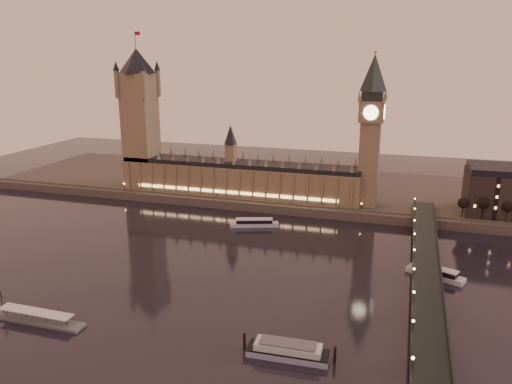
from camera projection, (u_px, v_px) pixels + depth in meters
ground at (235, 273)px, 253.08m from camera, size 700.00×700.00×0.00m
far_embankment at (340, 191)px, 395.62m from camera, size 560.00×130.00×6.00m
palace_of_westminster at (239, 174)px, 370.28m from camera, size 180.00×26.62×52.00m
victoria_tower at (140, 111)px, 381.57m from camera, size 31.68×31.68×118.00m
big_ben at (371, 122)px, 332.11m from camera, size 17.68×17.68×104.00m
westminster_bridge at (426, 287)px, 225.33m from camera, size 13.20×260.00×15.30m
bare_tree_0 at (461, 203)px, 316.45m from camera, size 6.84×6.84×13.90m
bare_tree_1 at (484, 205)px, 312.60m from camera, size 6.84×6.84×13.90m
bare_tree_2 at (508, 207)px, 308.74m from camera, size 6.84×6.84×13.90m
cruise_boat_a at (254, 223)px, 322.37m from camera, size 31.79×16.36×5.00m
cruise_boat_b at (435, 273)px, 248.19m from camera, size 28.72×17.58×5.21m
moored_barge at (288, 350)px, 182.00m from camera, size 34.78×9.73×6.38m
pontoon_pier at (38, 319)px, 206.49m from camera, size 41.73×6.96×11.13m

